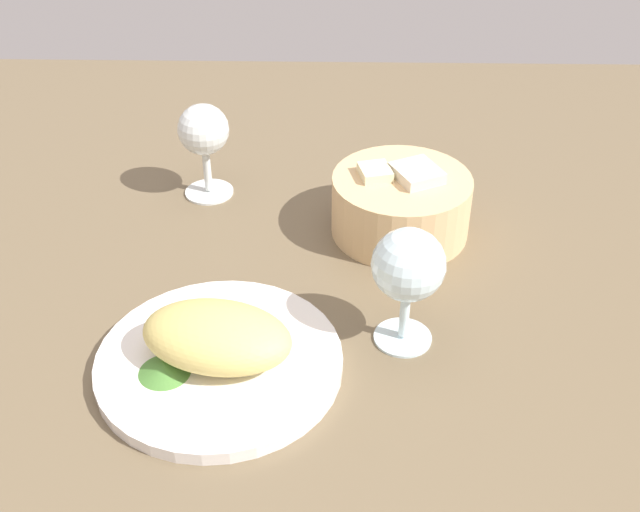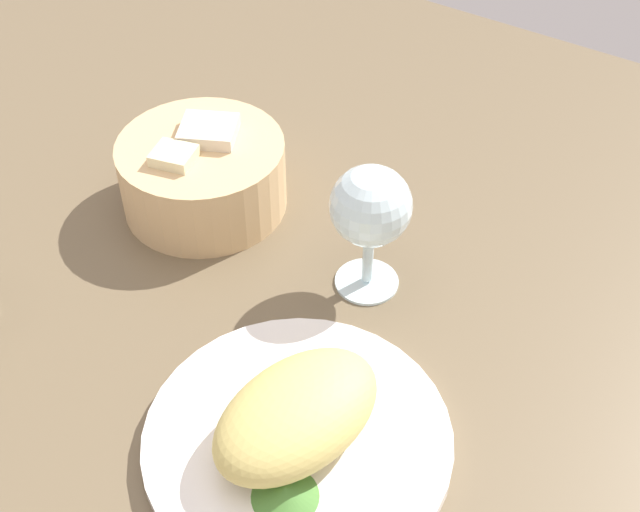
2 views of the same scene
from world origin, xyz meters
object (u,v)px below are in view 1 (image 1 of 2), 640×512
plate (220,362)px  bread_basket (401,204)px  wine_glass_far (204,135)px  wine_glass_near (408,269)px

plate → bread_basket: (18.82, 24.05, 3.19)cm
plate → wine_glass_far: bearing=99.5°
plate → bread_basket: 30.70cm
bread_basket → wine_glass_near: wine_glass_near is taller
wine_glass_far → bread_basket: bearing=-18.8°
plate → wine_glass_near: (18.00, 4.55, 8.09)cm
plate → bread_basket: bearing=52.0°
bread_basket → wine_glass_near: 20.12cm
bread_basket → wine_glass_far: size_ratio=1.33×
wine_glass_near → plate: bearing=-165.8°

